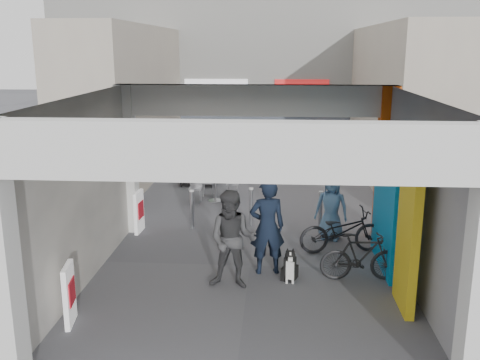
# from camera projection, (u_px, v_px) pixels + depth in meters

# --- Properties ---
(ground) EXTENTS (90.00, 90.00, 0.00)m
(ground) POSITION_uv_depth(u_px,v_px,m) (250.00, 266.00, 10.87)
(ground) COLOR #555459
(ground) RESTS_ON ground
(arcade_canopy) EXTENTS (6.40, 6.45, 6.40)m
(arcade_canopy) POSITION_uv_depth(u_px,v_px,m) (278.00, 164.00, 9.48)
(arcade_canopy) COLOR silver
(arcade_canopy) RESTS_ON ground
(far_building) EXTENTS (18.00, 4.08, 8.00)m
(far_building) POSITION_uv_depth(u_px,v_px,m) (266.00, 55.00, 23.45)
(far_building) COLOR white
(far_building) RESTS_ON ground
(plaza_bldg_left) EXTENTS (2.00, 9.00, 5.00)m
(plaza_bldg_left) POSITION_uv_depth(u_px,v_px,m) (127.00, 103.00, 17.82)
(plaza_bldg_left) COLOR #ADA38F
(plaza_bldg_left) RESTS_ON ground
(plaza_bldg_right) EXTENTS (2.00, 9.00, 5.00)m
(plaza_bldg_right) POSITION_uv_depth(u_px,v_px,m) (401.00, 105.00, 17.23)
(plaza_bldg_right) COLOR #ADA38F
(plaza_bldg_right) RESTS_ON ground
(bollard_left) EXTENTS (0.09, 0.09, 0.96)m
(bollard_left) POSITION_uv_depth(u_px,v_px,m) (192.00, 210.00, 12.99)
(bollard_left) COLOR #94969C
(bollard_left) RESTS_ON ground
(bollard_center) EXTENTS (0.09, 0.09, 0.95)m
(bollard_center) POSITION_uv_depth(u_px,v_px,m) (251.00, 207.00, 13.20)
(bollard_center) COLOR #94969C
(bollard_center) RESTS_ON ground
(bollard_right) EXTENTS (0.09, 0.09, 0.97)m
(bollard_right) POSITION_uv_depth(u_px,v_px,m) (320.00, 212.00, 12.83)
(bollard_right) COLOR #94969C
(bollard_right) RESTS_ON ground
(advert_board_near) EXTENTS (0.17, 0.56, 1.00)m
(advert_board_near) POSITION_uv_depth(u_px,v_px,m) (69.00, 294.00, 8.48)
(advert_board_near) COLOR white
(advert_board_near) RESTS_ON ground
(advert_board_far) EXTENTS (0.13, 0.55, 1.00)m
(advert_board_far) POSITION_uv_depth(u_px,v_px,m) (139.00, 212.00, 12.75)
(advert_board_far) COLOR white
(advert_board_far) RESTS_ON ground
(cafe_set) EXTENTS (1.37, 1.10, 0.83)m
(cafe_set) POSITION_uv_depth(u_px,v_px,m) (213.00, 189.00, 15.64)
(cafe_set) COLOR #B0B0B5
(cafe_set) RESTS_ON ground
(produce_stand) EXTENTS (1.20, 0.65, 0.79)m
(produce_stand) POSITION_uv_depth(u_px,v_px,m) (198.00, 176.00, 17.12)
(produce_stand) COLOR black
(produce_stand) RESTS_ON ground
(crate_stack) EXTENTS (0.51, 0.43, 0.56)m
(crate_stack) POSITION_uv_depth(u_px,v_px,m) (291.00, 168.00, 18.43)
(crate_stack) COLOR #1B601D
(crate_stack) RESTS_ON ground
(border_collie) EXTENTS (0.25, 0.49, 0.67)m
(border_collie) POSITION_uv_depth(u_px,v_px,m) (290.00, 268.00, 10.10)
(border_collie) COLOR black
(border_collie) RESTS_ON ground
(man_with_dog) EXTENTS (0.76, 0.57, 1.89)m
(man_with_dog) POSITION_uv_depth(u_px,v_px,m) (267.00, 227.00, 10.32)
(man_with_dog) COLOR black
(man_with_dog) RESTS_ON ground
(man_back_turned) EXTENTS (0.96, 0.79, 1.84)m
(man_back_turned) POSITION_uv_depth(u_px,v_px,m) (233.00, 240.00, 9.70)
(man_back_turned) COLOR #3B3B3D
(man_back_turned) RESTS_ON ground
(man_elderly) EXTENTS (0.83, 0.64, 1.52)m
(man_elderly) POSITION_uv_depth(u_px,v_px,m) (331.00, 207.00, 12.22)
(man_elderly) COLOR #5881AB
(man_elderly) RESTS_ON ground
(man_crates) EXTENTS (1.17, 0.58, 1.93)m
(man_crates) POSITION_uv_depth(u_px,v_px,m) (243.00, 150.00, 17.88)
(man_crates) COLOR black
(man_crates) RESTS_ON ground
(bicycle_front) EXTENTS (1.94, 0.98, 0.97)m
(bicycle_front) POSITION_uv_depth(u_px,v_px,m) (342.00, 231.00, 11.48)
(bicycle_front) COLOR black
(bicycle_front) RESTS_ON ground
(bicycle_rear) EXTENTS (1.58, 0.53, 0.94)m
(bicycle_rear) POSITION_uv_depth(u_px,v_px,m) (361.00, 257.00, 10.09)
(bicycle_rear) COLOR black
(bicycle_rear) RESTS_ON ground
(white_van) EXTENTS (4.14, 2.64, 1.31)m
(white_van) POSITION_uv_depth(u_px,v_px,m) (342.00, 142.00, 21.23)
(white_van) COLOR silver
(white_van) RESTS_ON ground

